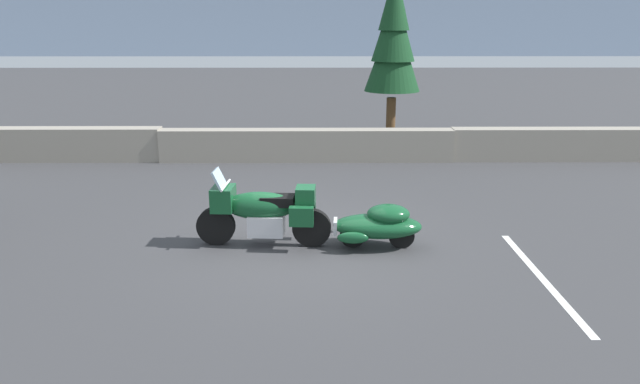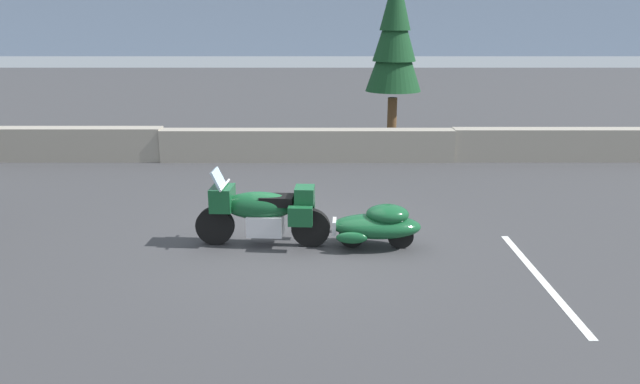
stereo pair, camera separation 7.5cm
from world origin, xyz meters
TOP-DOWN VIEW (x-y plane):
  - ground_plane at (0.00, 0.00)m, footprint 80.00×80.00m
  - stone_guard_wall at (-0.19, 6.29)m, footprint 24.00×0.61m
  - touring_motorcycle at (-0.64, -0.11)m, footprint 2.31×0.82m
  - car_shaped_trailer at (1.31, -0.22)m, footprint 2.22×0.81m
  - pine_tree_tall at (2.51, 8.05)m, footprint 1.64×1.64m
  - parking_stripe_marker at (3.66, -1.50)m, footprint 0.12×3.60m

SIDE VIEW (x-z plane):
  - ground_plane at x=0.00m, z-range 0.00..0.00m
  - parking_stripe_marker at x=3.66m, z-range 0.00..0.01m
  - car_shaped_trailer at x=1.31m, z-range 0.03..0.79m
  - stone_guard_wall at x=-0.19m, z-range -0.01..0.91m
  - touring_motorcycle at x=-0.64m, z-range -0.04..1.29m
  - pine_tree_tall at x=2.51m, z-range 0.66..5.91m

